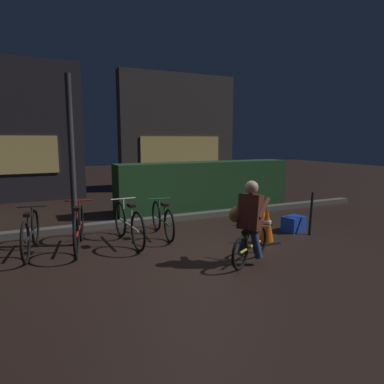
% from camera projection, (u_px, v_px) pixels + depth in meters
% --- Properties ---
extents(ground_plane, '(40.00, 40.00, 0.00)m').
position_uv_depth(ground_plane, '(197.00, 251.00, 5.76)').
color(ground_plane, black).
extents(sidewalk_curb, '(12.00, 0.24, 0.12)m').
position_uv_depth(sidewalk_curb, '(153.00, 220.00, 7.71)').
color(sidewalk_curb, '#56544F').
rests_on(sidewalk_curb, ground).
extents(hedge_row, '(4.80, 0.70, 1.26)m').
position_uv_depth(hedge_row, '(205.00, 185.00, 9.20)').
color(hedge_row, '#214723').
rests_on(hedge_row, ground).
extents(storefront_right, '(4.50, 0.54, 4.24)m').
position_uv_depth(storefront_right, '(178.00, 132.00, 13.06)').
color(storefront_right, '#383330').
rests_on(storefront_right, ground).
extents(street_post, '(0.10, 0.10, 2.91)m').
position_uv_depth(street_post, '(72.00, 162.00, 5.85)').
color(street_post, '#2D2D33').
rests_on(street_post, ground).
extents(parked_bike_left_mid, '(0.46, 1.59, 0.74)m').
position_uv_depth(parked_bike_left_mid, '(31.00, 233.00, 5.60)').
color(parked_bike_left_mid, black).
rests_on(parked_bike_left_mid, ground).
extents(parked_bike_center_left, '(0.49, 1.70, 0.79)m').
position_uv_depth(parked_bike_center_left, '(79.00, 228.00, 5.83)').
color(parked_bike_center_left, black).
rests_on(parked_bike_center_left, ground).
extents(parked_bike_center_right, '(0.46, 1.69, 0.78)m').
position_uv_depth(parked_bike_center_right, '(129.00, 224.00, 6.14)').
color(parked_bike_center_right, black).
rests_on(parked_bike_center_right, ground).
extents(parked_bike_right_mid, '(0.46, 1.51, 0.70)m').
position_uv_depth(parked_bike_right_mid, '(163.00, 220.00, 6.63)').
color(parked_bike_right_mid, black).
rests_on(parked_bike_right_mid, ground).
extents(traffic_cone_near, '(0.36, 0.36, 0.67)m').
position_uv_depth(traffic_cone_near, '(267.00, 225.00, 6.20)').
color(traffic_cone_near, black).
rests_on(traffic_cone_near, ground).
extents(traffic_cone_far, '(0.36, 0.36, 0.63)m').
position_uv_depth(traffic_cone_far, '(261.00, 211.00, 7.47)').
color(traffic_cone_far, black).
rests_on(traffic_cone_far, ground).
extents(blue_crate, '(0.50, 0.41, 0.30)m').
position_uv_depth(blue_crate, '(294.00, 224.00, 7.01)').
color(blue_crate, '#193DB7').
rests_on(blue_crate, ground).
extents(cyclist, '(1.05, 0.64, 1.25)m').
position_uv_depth(cyclist, '(249.00, 222.00, 5.14)').
color(cyclist, black).
rests_on(cyclist, ground).
extents(closed_umbrella, '(0.34, 0.30, 0.79)m').
position_uv_depth(closed_umbrella, '(311.00, 213.00, 6.84)').
color(closed_umbrella, black).
rests_on(closed_umbrella, ground).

